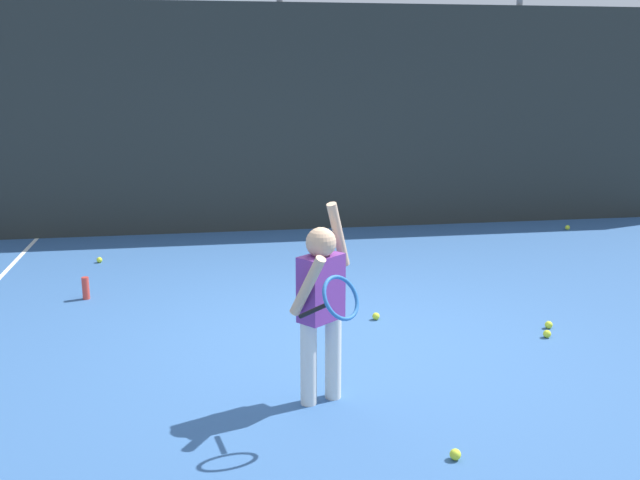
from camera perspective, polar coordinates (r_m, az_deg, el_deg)
The scene contains 13 objects.
ground_plane at distance 6.04m, azimuth 1.82°, elevation -7.96°, with size 20.00×20.00×0.00m, color #335B93.
back_fence_windscreen at distance 9.94m, azimuth -3.04°, elevation 9.49°, with size 13.73×0.08×3.05m, color #282D2B.
fence_post_1 at distance 10.18m, azimuth -22.46°, elevation 9.03°, with size 0.09×0.09×3.20m, color slate.
fence_post_2 at distance 9.99m, azimuth -3.08°, elevation 9.94°, with size 0.09×0.09×3.20m, color slate.
fence_post_3 at distance 10.89m, azimuth 15.03°, elevation 9.80°, with size 0.09×0.09×3.20m, color slate.
tennis_player at distance 4.73m, azimuth 0.15°, elevation -4.73°, with size 0.47×0.86×1.35m.
water_bottle at distance 7.42m, azimuth -18.05°, elevation -3.64°, with size 0.07×0.07×0.22m, color #D83F33.
tennis_ball_0 at distance 6.52m, azimuth 4.45°, elevation -6.03°, with size 0.07×0.07×0.07m, color #CCE033.
tennis_ball_3 at distance 6.60m, azimuth 17.65°, elevation -6.41°, with size 0.07×0.07×0.07m, color #CCE033.
tennis_ball_4 at distance 8.76m, azimuth -17.06°, elevation -1.52°, with size 0.07×0.07×0.07m, color #CCE033.
tennis_ball_5 at distance 4.40m, azimuth 10.66°, elevation -16.33°, with size 0.07×0.07×0.07m, color #CCE033.
tennis_ball_6 at distance 10.68m, azimuth 18.99°, elevation 0.95°, with size 0.07×0.07×0.07m, color #CCE033.
tennis_ball_7 at distance 6.38m, azimuth 17.53°, elevation -7.10°, with size 0.07×0.07×0.07m, color #CCE033.
Camera 1 is at (-1.11, -5.51, 2.19)m, focal length 40.44 mm.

